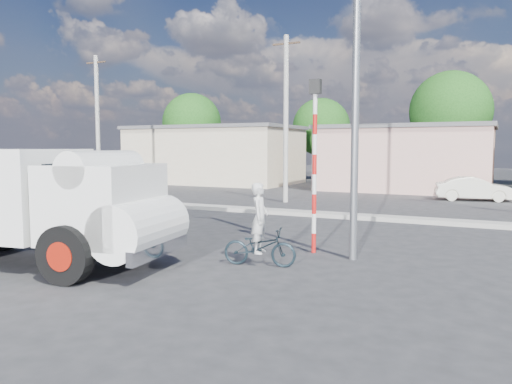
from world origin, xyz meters
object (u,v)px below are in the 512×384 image
at_px(truck, 37,202).
at_px(car_cream, 474,189).
at_px(traffic_pole, 315,151).
at_px(streetlight, 350,49).
at_px(cyclist, 260,231).
at_px(bicycle, 260,247).

bearing_deg(truck, car_cream, 59.07).
height_order(truck, traffic_pole, traffic_pole).
bearing_deg(truck, traffic_pole, 30.29).
relative_size(traffic_pole, streetlight, 0.48).
distance_m(truck, traffic_pole, 6.66).
distance_m(cyclist, traffic_pole, 2.68).
xyz_separation_m(bicycle, traffic_pole, (0.62, 1.89, 2.16)).
height_order(cyclist, car_cream, cyclist).
xyz_separation_m(car_cream, traffic_pole, (-3.03, -15.33, 1.99)).
relative_size(bicycle, traffic_pole, 0.38).
xyz_separation_m(car_cream, streetlight, (-2.09, -15.63, 4.36)).
bearing_deg(traffic_pole, truck, -141.62).
xyz_separation_m(bicycle, car_cream, (3.65, 17.22, 0.16)).
xyz_separation_m(bicycle, cyclist, (0.00, 0.00, 0.36)).
bearing_deg(truck, cyclist, 17.71).
bearing_deg(bicycle, streetlight, -55.97).
bearing_deg(car_cream, truck, 146.21).
bearing_deg(cyclist, traffic_pole, -29.66).
relative_size(cyclist, streetlight, 0.18).
bearing_deg(cyclist, truck, 104.31).
height_order(bicycle, streetlight, streetlight).
bearing_deg(car_cream, traffic_pole, 157.87).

